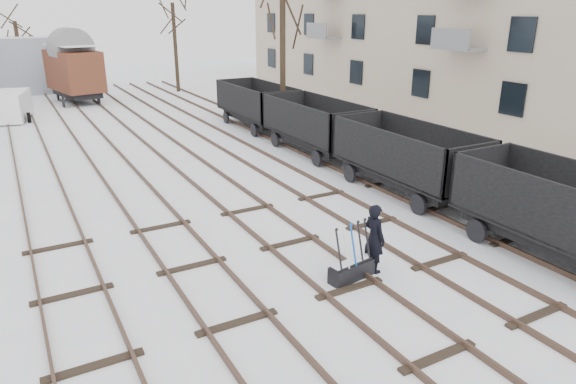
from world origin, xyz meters
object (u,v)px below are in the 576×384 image
ground_frame (352,269)px  box_van_wagon (74,69)px  freight_wagon_a (566,228)px  panel_van (11,106)px  worker (374,238)px

ground_frame → box_van_wagon: 31.61m
freight_wagon_a → panel_van: freight_wagon_a is taller
worker → panel_van: 27.43m
worker → freight_wagon_a: bearing=-119.3°
ground_frame → worker: bearing=-2.2°
worker → panel_van: bearing=9.1°
ground_frame → freight_wagon_a: bearing=-28.7°
worker → panel_van: size_ratio=0.44×
ground_frame → panel_van: 27.34m
worker → box_van_wagon: size_ratio=0.32×
worker → panel_van: (-7.46, 26.39, -0.02)m
freight_wagon_a → ground_frame: bearing=161.1°
freight_wagon_a → panel_van: size_ratio=1.45×
ground_frame → worker: (0.75, 0.10, 0.64)m
ground_frame → panel_van: panel_van is taller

